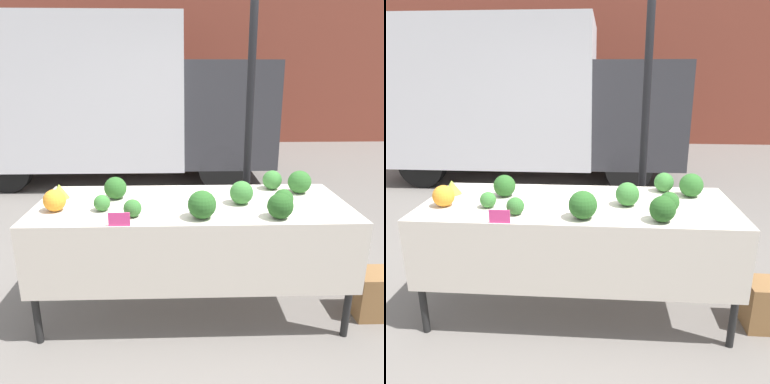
% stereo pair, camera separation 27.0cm
% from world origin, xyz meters
% --- Properties ---
extents(ground_plane, '(40.00, 40.00, 0.00)m').
position_xyz_m(ground_plane, '(0.00, 0.00, 0.00)').
color(ground_plane, slate).
extents(building_facade, '(16.00, 0.60, 6.20)m').
position_xyz_m(building_facade, '(0.00, 7.84, 3.10)').
color(building_facade, brown).
rests_on(building_facade, ground_plane).
extents(tent_pole, '(0.07, 0.07, 2.73)m').
position_xyz_m(tent_pole, '(0.54, 0.78, 1.37)').
color(tent_pole, black).
rests_on(tent_pole, ground_plane).
extents(parked_truck, '(5.01, 2.20, 2.62)m').
position_xyz_m(parked_truck, '(-1.25, 4.07, 1.38)').
color(parked_truck, silver).
rests_on(parked_truck, ground_plane).
extents(market_table, '(2.25, 0.89, 0.88)m').
position_xyz_m(market_table, '(0.00, -0.07, 0.78)').
color(market_table, beige).
rests_on(market_table, ground_plane).
extents(orange_cauliflower, '(0.15, 0.15, 0.15)m').
position_xyz_m(orange_cauliflower, '(-0.94, -0.15, 0.95)').
color(orange_cauliflower, orange).
rests_on(orange_cauliflower, market_table).
extents(romanesco_head, '(0.14, 0.14, 0.11)m').
position_xyz_m(romanesco_head, '(-0.99, 0.13, 0.93)').
color(romanesco_head, '#93B238').
rests_on(romanesco_head, market_table).
extents(broccoli_head_0, '(0.19, 0.19, 0.19)m').
position_xyz_m(broccoli_head_0, '(0.05, -0.32, 0.97)').
color(broccoli_head_0, '#285B23').
rests_on(broccoli_head_0, market_table).
extents(broccoli_head_1, '(0.14, 0.14, 0.14)m').
position_xyz_m(broccoli_head_1, '(0.63, -0.15, 0.95)').
color(broccoli_head_1, '#285B23').
rests_on(broccoli_head_1, market_table).
extents(broccoli_head_2, '(0.15, 0.15, 0.15)m').
position_xyz_m(broccoli_head_2, '(0.66, 0.31, 0.95)').
color(broccoli_head_2, '#387533').
rests_on(broccoli_head_2, market_table).
extents(broccoli_head_3, '(0.17, 0.17, 0.17)m').
position_xyz_m(broccoli_head_3, '(0.35, -0.04, 0.96)').
color(broccoli_head_3, '#387533').
rests_on(broccoli_head_3, market_table).
extents(broccoli_head_4, '(0.18, 0.18, 0.18)m').
position_xyz_m(broccoli_head_4, '(0.85, 0.20, 0.97)').
color(broccoli_head_4, '#2D6628').
rests_on(broccoli_head_4, market_table).
extents(broccoli_head_5, '(0.12, 0.12, 0.12)m').
position_xyz_m(broccoli_head_5, '(-0.40, -0.27, 0.94)').
color(broccoli_head_5, '#336B2D').
rests_on(broccoli_head_5, market_table).
extents(broccoli_head_6, '(0.17, 0.17, 0.17)m').
position_xyz_m(broccoli_head_6, '(-0.57, 0.11, 0.96)').
color(broccoli_head_6, '#285B23').
rests_on(broccoli_head_6, market_table).
extents(broccoli_head_7, '(0.11, 0.11, 0.11)m').
position_xyz_m(broccoli_head_7, '(-0.62, -0.15, 0.93)').
color(broccoli_head_7, '#387533').
rests_on(broccoli_head_7, market_table).
extents(broccoli_head_8, '(0.17, 0.17, 0.17)m').
position_xyz_m(broccoli_head_8, '(0.56, -0.33, 0.96)').
color(broccoli_head_8, '#23511E').
rests_on(broccoli_head_8, market_table).
extents(price_sign, '(0.13, 0.01, 0.09)m').
position_xyz_m(price_sign, '(-0.46, -0.43, 0.92)').
color(price_sign, '#E53D84').
rests_on(price_sign, market_table).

